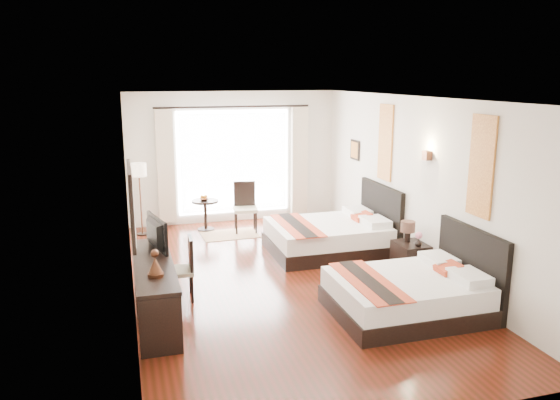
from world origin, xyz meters
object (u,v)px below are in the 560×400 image
object	(u,v)px
console_desk	(155,290)
floor_lamp	(139,175)
table_lamp	(408,228)
window_chair	(245,217)
bed_near	(412,292)
nightstand	(410,259)
desk_chair	(180,281)
vase	(418,245)
television	(151,234)
side_table	(205,215)
fruit_bowl	(204,199)
bed_far	(332,235)

from	to	relation	value
console_desk	floor_lamp	world-z (taller)	floor_lamp
table_lamp	window_chair	distance (m)	3.68
bed_near	nightstand	world-z (taller)	bed_near
floor_lamp	window_chair	distance (m)	2.26
nightstand	desk_chair	distance (m)	3.62
window_chair	nightstand	bearing A→B (deg)	39.49
table_lamp	vase	bearing A→B (deg)	-84.94
desk_chair	floor_lamp	distance (m)	3.62
television	side_table	xyz separation A→B (m)	(1.24, 3.41, -0.67)
bed_near	fruit_bowl	size ratio (longest dim) A/B	10.35
nightstand	side_table	distance (m)	4.46
bed_near	nightstand	bearing A→B (deg)	61.39
desk_chair	floor_lamp	xyz separation A→B (m)	(-0.38, 3.47, 0.94)
console_desk	side_table	xyz separation A→B (m)	(1.26, 3.96, -0.06)
bed_far	side_table	world-z (taller)	bed_far
desk_chair	side_table	distance (m)	3.58
bed_near	table_lamp	xyz separation A→B (m)	(0.69, 1.39, 0.46)
floor_lamp	fruit_bowl	distance (m)	1.37
side_table	fruit_bowl	distance (m)	0.34
nightstand	floor_lamp	bearing A→B (deg)	138.62
vase	desk_chair	bearing A→B (deg)	176.27
bed_near	floor_lamp	size ratio (longest dim) A/B	1.37
desk_chair	side_table	size ratio (longest dim) A/B	1.44
floor_lamp	window_chair	bearing A→B (deg)	-9.03
fruit_bowl	nightstand	bearing A→B (deg)	-51.66
floor_lamp	desk_chair	bearing A→B (deg)	-83.67
table_lamp	floor_lamp	size ratio (longest dim) A/B	0.25
bed_far	table_lamp	distance (m)	1.60
bed_far	console_desk	bearing A→B (deg)	-149.60
vase	floor_lamp	distance (m)	5.51
bed_near	bed_far	xyz separation A→B (m)	(-0.06, 2.74, 0.02)
table_lamp	desk_chair	xyz separation A→B (m)	(-3.61, -0.06, -0.47)
bed_near	vase	xyz separation A→B (m)	(0.71, 1.09, 0.27)
bed_near	table_lamp	bearing A→B (deg)	63.71
console_desk	floor_lamp	distance (m)	4.06
nightstand	floor_lamp	distance (m)	5.42
bed_far	nightstand	xyz separation A→B (m)	(0.75, -1.46, -0.04)
window_chair	fruit_bowl	bearing A→B (deg)	-101.35
bed_far	fruit_bowl	distance (m)	2.87
table_lamp	console_desk	world-z (taller)	table_lamp
desk_chair	table_lamp	bearing A→B (deg)	-176.15
bed_far	bed_near	bearing A→B (deg)	-88.83
bed_near	vase	distance (m)	1.33
bed_near	television	xyz separation A→B (m)	(-3.28, 1.39, 0.70)
nightstand	television	size ratio (longest dim) A/B	0.69
desk_chair	window_chair	size ratio (longest dim) A/B	0.90
nightstand	television	xyz separation A→B (m)	(-3.97, 0.11, 0.72)
television	window_chair	xyz separation A→B (m)	(2.01, 3.09, -0.68)
desk_chair	window_chair	xyz separation A→B (m)	(1.66, 3.15, 0.03)
vase	window_chair	size ratio (longest dim) A/B	0.12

